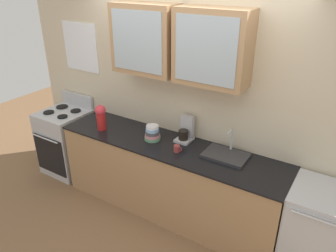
{
  "coord_description": "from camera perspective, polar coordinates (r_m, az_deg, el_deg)",
  "views": [
    {
      "loc": [
        1.71,
        -2.71,
        2.68
      ],
      "look_at": [
        -0.0,
        0.0,
        1.14
      ],
      "focal_mm": 35.0,
      "sensor_mm": 36.0,
      "label": 1
    }
  ],
  "objects": [
    {
      "name": "vase",
      "position": [
        4.02,
        -11.61,
        1.65
      ],
      "size": [
        0.13,
        0.13,
        0.32
      ],
      "color": "#B21E1E",
      "rests_on": "counter"
    },
    {
      "name": "sink_faucet",
      "position": [
        3.49,
        10.06,
        -4.92
      ],
      "size": [
        0.45,
        0.31,
        0.27
      ],
      "color": "#2D2D30",
      "rests_on": "counter"
    },
    {
      "name": "ground_plane",
      "position": [
        4.18,
        0.05,
        -14.21
      ],
      "size": [
        10.0,
        10.0,
        0.0
      ],
      "primitive_type": "plane",
      "color": "brown"
    },
    {
      "name": "counter",
      "position": [
        3.9,
        0.06,
        -9.09
      ],
      "size": [
        2.71,
        0.65,
        0.91
      ],
      "color": "#A87F56",
      "rests_on": "ground_plane"
    },
    {
      "name": "bowl_stack",
      "position": [
        3.74,
        -2.72,
        -1.25
      ],
      "size": [
        0.18,
        0.18,
        0.18
      ],
      "color": "#669972",
      "rests_on": "counter"
    },
    {
      "name": "back_wall_unit",
      "position": [
        3.7,
        2.71,
        6.33
      ],
      "size": [
        4.59,
        0.42,
        2.6
      ],
      "color": "beige",
      "rests_on": "ground_plane"
    },
    {
      "name": "dishwasher",
      "position": [
        3.51,
        24.47,
        -16.56
      ],
      "size": [
        0.58,
        0.63,
        0.91
      ],
      "color": "silver",
      "rests_on": "ground_plane"
    },
    {
      "name": "stove_range",
      "position": [
        4.9,
        -17.22,
        -2.48
      ],
      "size": [
        0.6,
        0.67,
        1.09
      ],
      "color": "silver",
      "rests_on": "ground_plane"
    },
    {
      "name": "cup_near_sink",
      "position": [
        3.51,
        1.56,
        -3.95
      ],
      "size": [
        0.1,
        0.07,
        0.08
      ],
      "color": "#993838",
      "rests_on": "counter"
    },
    {
      "name": "coffee_maker",
      "position": [
        3.72,
        3.08,
        -0.93
      ],
      "size": [
        0.17,
        0.2,
        0.29
      ],
      "color": "#B7B7BC",
      "rests_on": "counter"
    }
  ]
}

